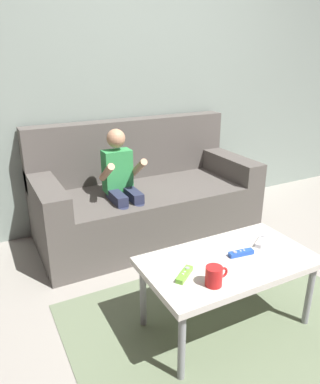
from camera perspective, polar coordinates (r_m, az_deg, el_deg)
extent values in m
plane|color=#9E998E|center=(2.25, 17.53, -19.65)|extent=(9.71, 9.71, 0.00)
cube|color=gray|center=(3.20, -3.44, 17.71)|extent=(4.85, 0.05, 2.50)
cube|color=#56514C|center=(2.99, -1.99, -3.07)|extent=(1.74, 0.80, 0.42)
cube|color=#56514C|center=(3.12, -4.66, 6.78)|extent=(1.74, 0.16, 0.49)
cube|color=#56514C|center=(2.67, -17.41, -0.25)|extent=(0.18, 0.80, 0.17)
cube|color=#56514C|center=(3.28, 10.38, 4.30)|extent=(0.18, 0.80, 0.17)
cylinder|color=#282D47|center=(2.63, -5.52, -6.70)|extent=(0.07, 0.07, 0.42)
cylinder|color=#282D47|center=(2.68, -3.11, -6.17)|extent=(0.07, 0.07, 0.42)
cube|color=#282D47|center=(2.64, -6.76, -0.87)|extent=(0.08, 0.26, 0.08)
cube|color=#282D47|center=(2.68, -4.35, -0.43)|extent=(0.08, 0.26, 0.08)
cube|color=#33934C|center=(2.72, -6.68, 3.30)|extent=(0.21, 0.12, 0.31)
cylinder|color=tan|center=(2.57, -8.32, 3.05)|extent=(0.05, 0.23, 0.18)
cylinder|color=tan|center=(2.66, -3.38, 3.82)|extent=(0.05, 0.23, 0.18)
sphere|color=tan|center=(2.66, -6.90, 8.33)|extent=(0.14, 0.14, 0.14)
cube|color=beige|center=(1.98, 10.72, -10.69)|extent=(0.91, 0.51, 0.04)
cylinder|color=gray|center=(1.79, 3.40, -22.88)|extent=(0.04, 0.04, 0.38)
cylinder|color=gray|center=(2.23, 22.28, -14.60)|extent=(0.04, 0.04, 0.38)
cylinder|color=gray|center=(2.07, -2.65, -15.86)|extent=(0.04, 0.04, 0.38)
cylinder|color=gray|center=(2.46, 15.04, -10.11)|extent=(0.04, 0.04, 0.38)
cube|color=#6B7A5B|center=(2.22, 10.00, -19.46)|extent=(1.69, 1.22, 0.01)
cube|color=white|center=(2.16, 15.52, -7.42)|extent=(0.14, 0.11, 0.02)
cylinder|color=#99999E|center=(2.19, 15.83, -6.67)|extent=(0.02, 0.02, 0.00)
cylinder|color=silver|center=(2.16, 15.58, -7.07)|extent=(0.01, 0.01, 0.00)
cylinder|color=silver|center=(2.14, 15.43, -7.30)|extent=(0.01, 0.01, 0.00)
cube|color=#72C638|center=(1.80, 3.84, -12.73)|extent=(0.13, 0.11, 0.02)
cylinder|color=#99999E|center=(1.83, 4.30, -11.75)|extent=(0.02, 0.02, 0.00)
cylinder|color=silver|center=(1.80, 3.89, -12.32)|extent=(0.01, 0.01, 0.00)
cylinder|color=silver|center=(1.78, 3.64, -12.66)|extent=(0.01, 0.01, 0.00)
cube|color=blue|center=(2.02, 12.55, -9.29)|extent=(0.14, 0.05, 0.02)
cylinder|color=#99999E|center=(1.99, 11.63, -9.17)|extent=(0.02, 0.02, 0.00)
cylinder|color=silver|center=(2.01, 12.49, -8.98)|extent=(0.01, 0.01, 0.00)
cylinder|color=silver|center=(2.02, 13.00, -8.86)|extent=(0.01, 0.01, 0.00)
cylinder|color=red|center=(1.74, 8.41, -12.88)|extent=(0.08, 0.08, 0.09)
torus|color=red|center=(1.77, 9.77, -12.29)|extent=(0.06, 0.01, 0.06)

